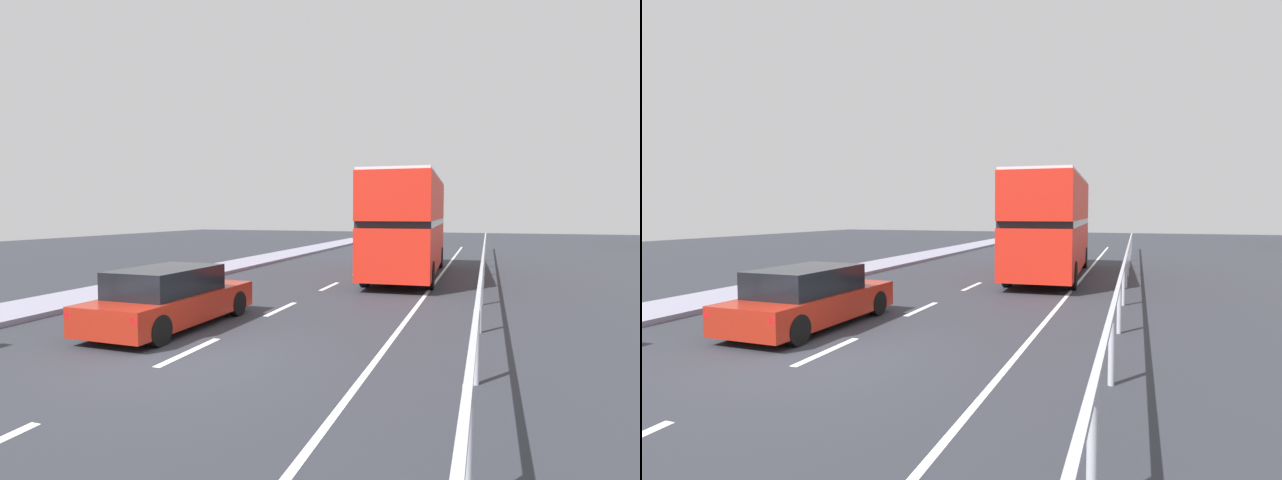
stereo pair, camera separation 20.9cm
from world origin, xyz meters
The scene contains 5 objects.
ground_plane centered at (0.00, 0.00, -0.05)m, with size 74.87×120.00×0.10m, color #2A2C34.
lane_paint_markings centered at (2.22, 8.27, 0.00)m, with size 3.68×46.00×0.01m.
bridge_side_railing centered at (5.29, 9.00, 0.97)m, with size 0.10×42.00×1.21m.
double_decker_bus_red centered at (2.23, 13.15, 2.25)m, with size 2.95×10.20×4.19m.
hatchback_car_near centered at (-1.61, 2.04, 0.68)m, with size 1.93×4.60×1.41m.
Camera 2 is at (5.62, -7.64, 2.70)m, focal length 27.71 mm.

